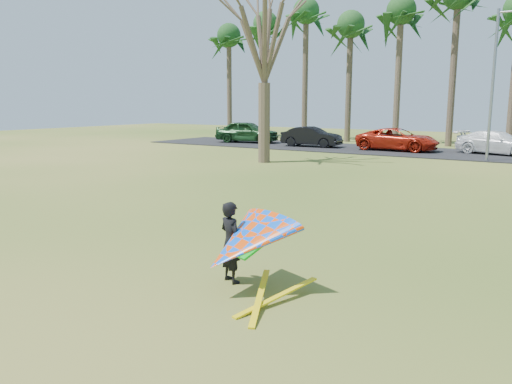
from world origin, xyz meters
The scene contains 14 objects.
ground centered at (0.00, 0.00, 0.00)m, with size 100.00×100.00×0.00m, color #265512.
parking_strip centered at (0.00, 25.00, 0.03)m, with size 46.00×7.00×0.06m, color black.
palm_0 centered at (-22.00, 31.00, 9.17)m, with size 4.84×4.84×10.84m.
palm_1 centered at (-18.00, 31.00, 9.85)m, with size 4.84×4.84×11.54m.
palm_2 centered at (-14.00, 31.00, 10.52)m, with size 4.84×4.84×12.24m.
palm_3 centered at (-10.00, 31.00, 9.17)m, with size 4.84×4.84×10.84m.
palm_4 centered at (-6.00, 31.00, 9.85)m, with size 4.84×4.84×11.54m.
bare_tree_left centered at (-8.00, 15.00, 6.92)m, with size 6.60×6.60×9.70m.
streetlight centered at (2.16, 22.00, 4.46)m, with size 2.28×0.18×8.00m.
car_0 centered at (-15.99, 25.14, 0.91)m, with size 2.00×4.98×1.70m, color #173A1A.
car_1 centered at (-10.02, 24.56, 0.77)m, with size 1.50×4.30×1.42m, color black.
car_2 centered at (-3.92, 25.01, 0.79)m, with size 2.43×5.28×1.47m, color #B21F0E.
car_3 centered at (1.97, 25.90, 0.77)m, with size 1.98×4.87×1.41m, color white.
kite_flyer centered at (1.69, -0.98, 0.84)m, with size 2.13×2.39×2.02m.
Camera 1 is at (6.32, -7.65, 3.17)m, focal length 35.00 mm.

